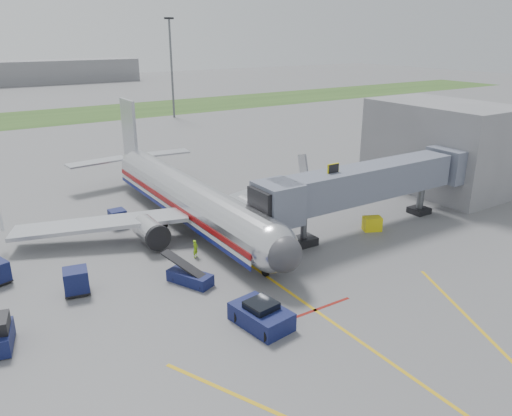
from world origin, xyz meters
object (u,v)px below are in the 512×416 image
airliner (189,197)px  pushback_tug (261,315)px  ramp_worker (195,249)px  belt_loader (190,277)px

airliner → pushback_tug: 19.27m
airliner → ramp_worker: (-3.00, -7.41, -1.89)m
airliner → ramp_worker: size_ratio=23.47×
airliner → pushback_tug: bearing=-102.1°
pushback_tug → belt_loader: size_ratio=0.99×
pushback_tug → ramp_worker: bearing=85.0°
airliner → belt_loader: bearing=-115.6°
airliner → ramp_worker: bearing=-112.1°
belt_loader → ramp_worker: size_ratio=2.80×
belt_loader → pushback_tug: bearing=-79.7°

